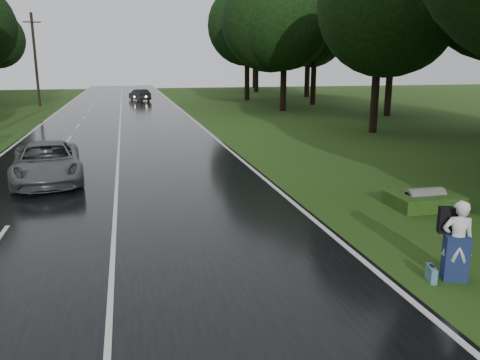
% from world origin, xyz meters
% --- Properties ---
extents(ground, '(160.00, 160.00, 0.00)m').
position_xyz_m(ground, '(0.00, 0.00, 0.00)').
color(ground, '#274715').
rests_on(ground, ground).
extents(road, '(12.00, 140.00, 0.04)m').
position_xyz_m(road, '(0.00, 20.00, 0.02)').
color(road, black).
rests_on(road, ground).
extents(lane_center, '(0.12, 140.00, 0.01)m').
position_xyz_m(lane_center, '(0.00, 20.00, 0.04)').
color(lane_center, silver).
rests_on(lane_center, road).
extents(grey_car, '(3.22, 5.78, 1.53)m').
position_xyz_m(grey_car, '(-2.63, 8.69, 0.80)').
color(grey_car, '#54585A').
rests_on(grey_car, road).
extents(far_car, '(2.67, 4.42, 1.37)m').
position_xyz_m(far_car, '(2.23, 49.92, 0.73)').
color(far_car, black).
rests_on(far_car, road).
extents(hitchhiker, '(0.76, 0.73, 1.80)m').
position_xyz_m(hitchhiker, '(7.28, -2.70, 0.84)').
color(hitchhiker, silver).
rests_on(hitchhiker, ground).
extents(suitcase, '(0.26, 0.48, 0.33)m').
position_xyz_m(suitcase, '(6.77, -2.65, 0.16)').
color(suitcase, teal).
rests_on(suitcase, ground).
extents(culvert, '(1.27, 0.63, 0.63)m').
position_xyz_m(culvert, '(9.87, 2.29, 0.00)').
color(culvert, slate).
rests_on(culvert, ground).
extents(utility_pole_far, '(1.80, 0.28, 9.62)m').
position_xyz_m(utility_pole_far, '(-8.50, 44.81, 0.00)').
color(utility_pole_far, black).
rests_on(utility_pole_far, ground).
extents(tree_right_d, '(9.10, 9.10, 14.22)m').
position_xyz_m(tree_right_d, '(16.73, 18.55, 0.00)').
color(tree_right_d, black).
rests_on(tree_right_d, ground).
extents(tree_right_e, '(9.24, 9.24, 14.44)m').
position_xyz_m(tree_right_e, '(15.44, 34.14, 0.00)').
color(tree_right_e, black).
rests_on(tree_right_e, ground).
extents(tree_right_f, '(10.19, 10.19, 15.93)m').
position_xyz_m(tree_right_f, '(15.33, 48.18, 0.00)').
color(tree_right_f, black).
rests_on(tree_right_f, ground).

